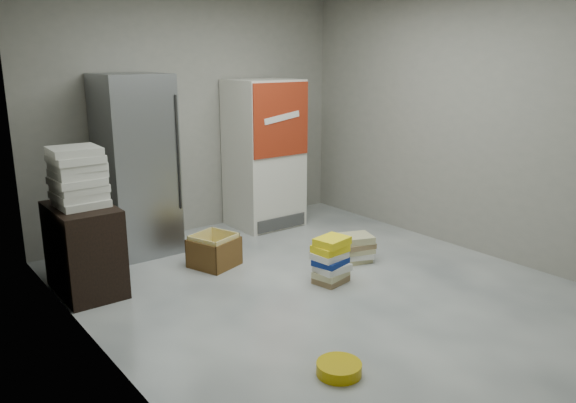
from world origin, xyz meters
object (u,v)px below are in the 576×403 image
(steel_fridge, at_px, (136,166))
(wood_shelf, at_px, (84,249))
(cardboard_box, at_px, (214,253))
(phonebook_stack_main, at_px, (331,260))
(coke_cooler, at_px, (264,154))

(steel_fridge, bearing_deg, wood_shelf, -138.69)
(wood_shelf, xyz_separation_m, cardboard_box, (1.24, -0.15, -0.26))
(steel_fridge, height_order, wood_shelf, steel_fridge)
(phonebook_stack_main, bearing_deg, steel_fridge, 110.72)
(wood_shelf, bearing_deg, steel_fridge, 41.31)
(steel_fridge, relative_size, coke_cooler, 1.06)
(wood_shelf, relative_size, phonebook_stack_main, 1.80)
(coke_cooler, bearing_deg, phonebook_stack_main, -107.34)
(cardboard_box, bearing_deg, coke_cooler, 16.00)
(wood_shelf, distance_m, phonebook_stack_main, 2.24)
(coke_cooler, xyz_separation_m, wood_shelf, (-2.48, -0.72, -0.50))
(coke_cooler, xyz_separation_m, phonebook_stack_main, (-0.60, -1.93, -0.68))
(coke_cooler, bearing_deg, steel_fridge, 179.82)
(coke_cooler, height_order, phonebook_stack_main, coke_cooler)
(steel_fridge, relative_size, wood_shelf, 2.37)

